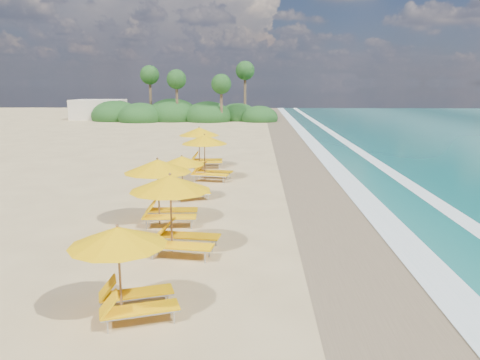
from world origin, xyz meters
The scene contains 11 objects.
ground centered at (0.00, 0.00, 0.00)m, with size 160.00×160.00×0.00m, color tan.
wet_sand centered at (4.00, 0.00, 0.01)m, with size 4.00×160.00×0.01m, color olive.
surf_foam centered at (6.70, 0.00, 0.03)m, with size 4.00×160.00×0.01m.
station_0 centered at (-2.13, -9.25, 1.21)m, with size 2.75×2.69×2.15m.
station_1 centered at (-1.71, -5.22, 1.39)m, with size 2.89×2.74×2.48m.
station_2 centered at (-2.70, -2.24, 1.39)m, with size 2.79×2.61×2.48m.
station_3 centered at (-2.46, 1.47, 1.13)m, with size 2.64×2.62×2.01m.
station_4 centered at (-1.91, 5.80, 1.39)m, with size 3.00×2.87×2.48m.
station_5 centered at (-2.65, 9.62, 1.42)m, with size 2.84×2.65×2.53m.
treeline centered at (-9.94, 45.51, 1.00)m, with size 25.80×8.80×9.74m.
beach_building centered at (-22.00, 48.00, 1.40)m, with size 7.00×5.00×2.80m, color beige.
Camera 1 is at (0.68, -18.73, 5.09)m, focal length 34.98 mm.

